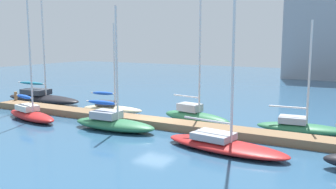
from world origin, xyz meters
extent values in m
plane|color=#2D567A|center=(0.00, 0.00, 0.00)|extent=(120.00, 120.00, 0.00)
cube|color=#846647|center=(0.00, 0.00, 0.26)|extent=(31.44, 1.65, 0.52)
cylinder|color=#846647|center=(-15.32, 0.68, 0.66)|extent=(0.28, 0.28, 1.32)
ellipsoid|color=black|center=(-14.49, 3.09, 0.39)|extent=(8.83, 2.67, 0.78)
cube|color=#333842|center=(-15.37, 3.07, 1.04)|extent=(2.68, 1.77, 0.51)
cylinder|color=silver|center=(-14.05, 3.10, 7.73)|extent=(0.15, 0.15, 13.90)
cylinder|color=silver|center=(-15.89, 3.05, 1.84)|extent=(3.68, 0.23, 0.12)
ellipsoid|color=teal|center=(-15.89, 3.05, 1.84)|extent=(3.32, 0.46, 0.28)
ellipsoid|color=#B21E1E|center=(-9.18, -2.88, 0.34)|extent=(6.23, 3.02, 0.67)
cube|color=silver|center=(-9.76, -2.74, 0.89)|extent=(2.02, 1.54, 0.44)
cylinder|color=silver|center=(-8.89, -2.95, 5.11)|extent=(0.14, 0.14, 8.88)
cylinder|color=silver|center=(-10.11, -2.65, 1.70)|extent=(2.48, 0.71, 0.11)
ellipsoid|color=blue|center=(-10.11, -2.65, 1.70)|extent=(2.29, 0.89, 0.28)
ellipsoid|color=beige|center=(-5.56, 2.42, 0.30)|extent=(5.56, 2.38, 0.59)
cube|color=#333842|center=(-6.09, 2.33, 0.78)|extent=(1.77, 1.30, 0.38)
cylinder|color=silver|center=(-5.30, 2.47, 3.99)|extent=(0.13, 0.13, 6.80)
cylinder|color=silver|center=(-6.41, 2.27, 1.61)|extent=(2.25, 0.49, 0.11)
ellipsoid|color=blue|center=(-6.41, 2.27, 1.61)|extent=(2.07, 0.70, 0.28)
ellipsoid|color=#2D7047|center=(-1.73, -2.38, 0.39)|extent=(6.25, 2.22, 0.78)
cube|color=#9EA3AD|center=(-2.34, -2.41, 1.03)|extent=(1.91, 1.46, 0.50)
cylinder|color=silver|center=(-1.42, -2.37, 4.52)|extent=(0.14, 0.14, 7.48)
cylinder|color=silver|center=(-2.72, -2.42, 1.83)|extent=(2.60, 0.21, 0.11)
ellipsoid|color=blue|center=(-2.72, -2.42, 1.83)|extent=(2.35, 0.45, 0.28)
ellipsoid|color=#2D7047|center=(2.23, 2.17, 0.43)|extent=(5.83, 2.61, 0.85)
cube|color=#9EA3AD|center=(1.68, 2.28, 1.13)|extent=(1.87, 1.38, 0.56)
cylinder|color=silver|center=(2.51, 2.12, 5.14)|extent=(0.13, 0.13, 8.57)
cylinder|color=silver|center=(1.35, 2.35, 1.92)|extent=(2.34, 0.57, 0.11)
ellipsoid|color=#B21E1E|center=(6.49, -3.27, 0.29)|extent=(7.48, 3.26, 0.57)
cube|color=#9EA3AD|center=(5.77, -3.17, 0.76)|extent=(2.37, 1.89, 0.37)
cylinder|color=silver|center=(6.85, -3.32, 5.70)|extent=(0.14, 0.14, 10.25)
cylinder|color=silver|center=(5.34, -3.11, 1.59)|extent=(3.03, 0.53, 0.11)
ellipsoid|color=#2D7047|center=(9.48, 2.90, 0.32)|extent=(5.90, 2.36, 0.65)
cube|color=#9EA3AD|center=(8.91, 2.85, 0.86)|extent=(1.84, 1.43, 0.42)
cylinder|color=silver|center=(9.77, 2.93, 3.97)|extent=(0.13, 0.13, 6.64)
cylinder|color=silver|center=(8.56, 2.82, 1.68)|extent=(2.42, 0.33, 0.11)
camera|label=1|loc=(13.24, -21.85, 6.05)|focal=39.44mm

